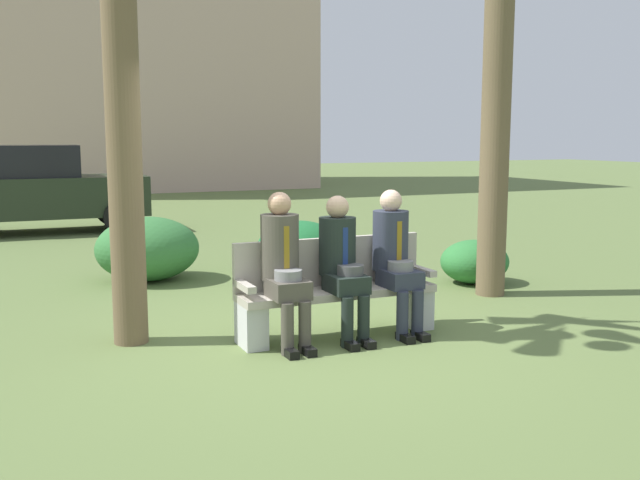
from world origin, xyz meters
The scene contains 9 objects.
ground_plane centered at (0.00, 0.00, 0.00)m, with size 80.00×80.00×0.00m, color #5B6F3B.
park_bench centered at (0.24, 0.14, 0.42)m, with size 1.88×0.44×0.90m.
seated_man_left centered at (-0.32, 0.01, 0.75)m, with size 0.34×0.72×1.36m.
seated_man_middle centered at (0.25, 0.01, 0.73)m, with size 0.34×0.72×1.31m.
seated_man_right centered at (0.80, 0.01, 0.75)m, with size 0.34×0.72×1.35m.
shrub_near_bench centered at (-0.87, 3.44, 0.41)m, with size 1.32×1.21×0.82m, color #347237.
shrub_mid_lawn centered at (1.09, 3.10, 0.36)m, with size 1.15×1.05×0.72m, color #1F6A33.
shrub_far_lawn centered at (2.87, 1.59, 0.28)m, with size 0.88×0.81×0.55m, color #2F7636.
parked_car_near centered at (-1.88, 8.98, 0.84)m, with size 3.93×1.77×1.68m.
Camera 1 is at (-2.54, -5.80, 1.84)m, focal length 40.43 mm.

